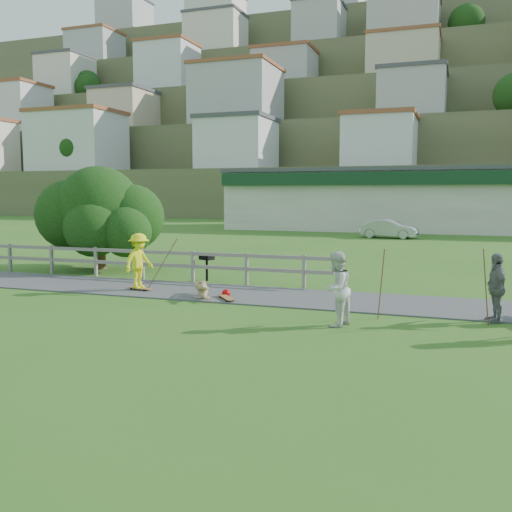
% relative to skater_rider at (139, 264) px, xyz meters
% --- Properties ---
extents(ground, '(260.00, 260.00, 0.00)m').
position_rel_skater_rider_xyz_m(ground, '(2.78, -1.03, -0.87)').
color(ground, '#30621C').
rests_on(ground, ground).
extents(path, '(34.00, 3.00, 0.04)m').
position_rel_skater_rider_xyz_m(path, '(2.78, 0.47, -0.85)').
color(path, '#3C3C3E').
rests_on(path, ground).
extents(fence, '(15.05, 0.10, 1.10)m').
position_rel_skater_rider_xyz_m(fence, '(-1.84, 2.27, -0.15)').
color(fence, slate).
rests_on(fence, ground).
extents(strip_mall, '(32.50, 10.75, 5.10)m').
position_rel_skater_rider_xyz_m(strip_mall, '(6.78, 33.91, 1.71)').
color(strip_mall, '#BCB3A5').
rests_on(strip_mall, ground).
extents(hillside, '(220.00, 67.00, 47.50)m').
position_rel_skater_rider_xyz_m(hillside, '(2.78, 90.28, 13.54)').
color(hillside, '#505934').
rests_on(hillside, ground).
extents(skater_rider, '(0.89, 1.25, 1.74)m').
position_rel_skater_rider_xyz_m(skater_rider, '(0.00, 0.00, 0.00)').
color(skater_rider, yellow).
rests_on(skater_rider, ground).
extents(skater_fallen, '(1.49, 1.12, 0.56)m').
position_rel_skater_rider_xyz_m(skater_fallen, '(2.42, -0.48, -0.59)').
color(skater_fallen, tan).
rests_on(skater_fallen, ground).
extents(spectator_a, '(0.88, 1.01, 1.76)m').
position_rel_skater_rider_xyz_m(spectator_a, '(6.83, -2.62, 0.01)').
color(spectator_a, silver).
rests_on(spectator_a, ground).
extents(spectator_b, '(0.67, 1.06, 1.68)m').
position_rel_skater_rider_xyz_m(spectator_b, '(10.36, -0.95, -0.03)').
color(spectator_b, slate).
rests_on(spectator_b, ground).
extents(car_silver, '(4.04, 1.83, 1.29)m').
position_rel_skater_rider_xyz_m(car_silver, '(4.99, 24.33, -0.23)').
color(car_silver, '#B0B2B8').
rests_on(car_silver, ground).
extents(tree, '(5.49, 5.49, 3.54)m').
position_rel_skater_rider_xyz_m(tree, '(-4.30, 4.11, 0.90)').
color(tree, black).
rests_on(tree, ground).
extents(bbq, '(0.54, 0.48, 0.99)m').
position_rel_skater_rider_xyz_m(bbq, '(1.12, 2.69, -0.37)').
color(bbq, black).
rests_on(bbq, ground).
extents(longboard_rider, '(0.89, 0.39, 0.10)m').
position_rel_skater_rider_xyz_m(longboard_rider, '(0.00, 0.00, -0.82)').
color(longboard_rider, brown).
rests_on(longboard_rider, ground).
extents(longboard_fallen, '(0.79, 0.88, 0.11)m').
position_rel_skater_rider_xyz_m(longboard_fallen, '(3.22, -0.58, -0.82)').
color(longboard_fallen, brown).
rests_on(longboard_fallen, ground).
extents(helmet, '(0.26, 0.26, 0.26)m').
position_rel_skater_rider_xyz_m(helmet, '(3.02, -0.13, -0.74)').
color(helmet, '#A70505').
rests_on(helmet, ground).
extents(pole_rider, '(0.03, 0.03, 2.01)m').
position_rel_skater_rider_xyz_m(pole_rider, '(0.60, 0.40, 0.13)').
color(pole_rider, brown).
rests_on(pole_rider, ground).
extents(pole_spec_left, '(0.03, 0.03, 1.75)m').
position_rel_skater_rider_xyz_m(pole_spec_left, '(7.73, -1.52, 0.00)').
color(pole_spec_left, brown).
rests_on(pole_spec_left, ground).
extents(pole_spec_right, '(0.03, 0.03, 1.82)m').
position_rel_skater_rider_xyz_m(pole_spec_right, '(10.12, -1.35, 0.04)').
color(pole_spec_right, brown).
rests_on(pole_spec_right, ground).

